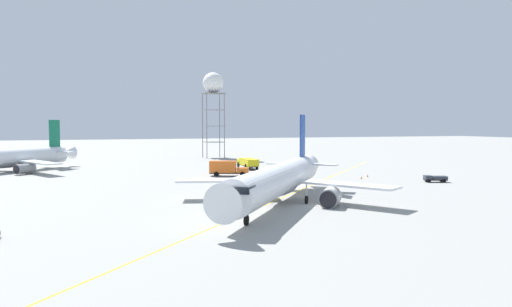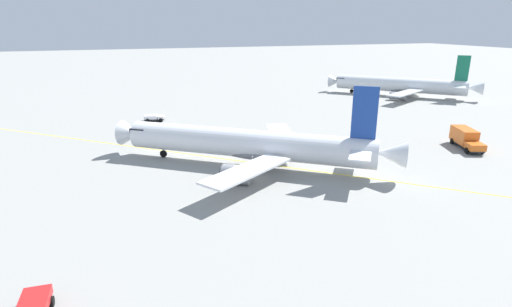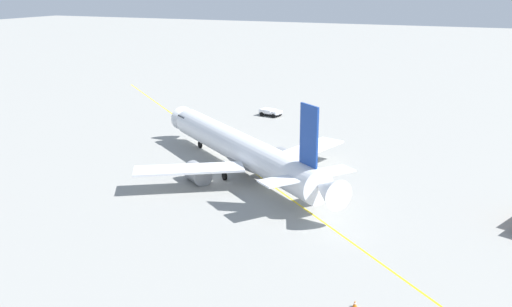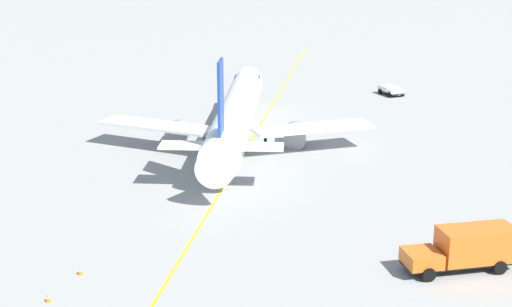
% 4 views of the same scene
% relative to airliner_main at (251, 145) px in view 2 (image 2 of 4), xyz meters
% --- Properties ---
extents(ground_plane, '(600.00, 600.00, 0.00)m').
position_rel_airliner_main_xyz_m(ground_plane, '(-5.31, 2.83, -3.15)').
color(ground_plane, gray).
extents(airliner_main, '(28.73, 36.01, 12.32)m').
position_rel_airliner_main_xyz_m(airliner_main, '(0.00, 0.00, 0.00)').
color(airliner_main, white).
rests_on(airliner_main, ground_plane).
extents(airliner_secondary, '(31.39, 31.72, 11.75)m').
position_rel_airliner_main_xyz_m(airliner_secondary, '(41.51, -59.01, -0.15)').
color(airliner_secondary, silver).
rests_on(airliner_secondary, ground_plane).
extents(pushback_tug_truck, '(3.25, 4.43, 1.30)m').
position_rel_airliner_main_xyz_m(pushback_tug_truck, '(33.66, 10.05, -2.35)').
color(pushback_tug_truck, '#232326').
rests_on(pushback_tug_truck, ground_plane).
extents(catering_truck_truck, '(8.36, 5.20, 3.10)m').
position_rel_airliner_main_xyz_m(catering_truck_truck, '(-3.28, -36.51, -1.49)').
color(catering_truck_truck, '#232326').
rests_on(catering_truck_truck, ground_plane).
extents(taxiway_centreline, '(104.35, 116.12, 0.01)m').
position_rel_airliner_main_xyz_m(taxiway_centreline, '(0.29, -1.88, -3.14)').
color(taxiway_centreline, yellow).
rests_on(taxiway_centreline, ground_plane).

